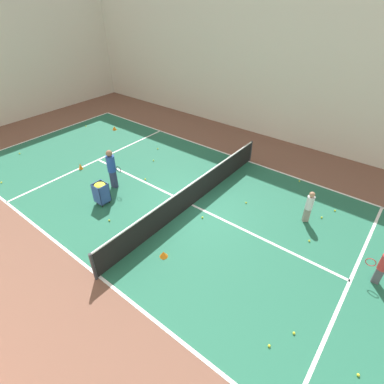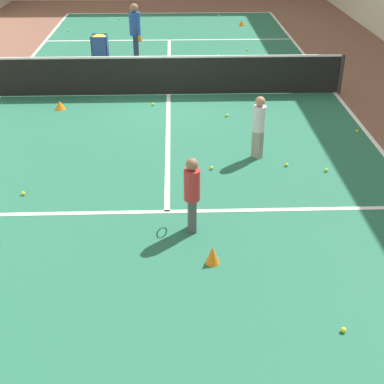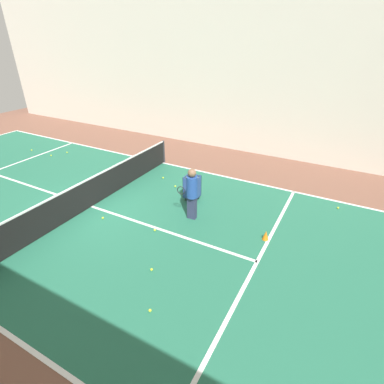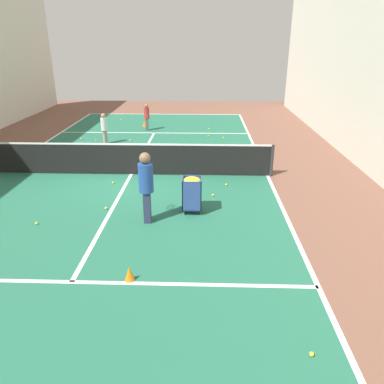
% 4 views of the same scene
% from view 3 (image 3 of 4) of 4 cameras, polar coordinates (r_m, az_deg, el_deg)
% --- Properties ---
extents(ground_plane, '(32.42, 32.42, 0.00)m').
position_cam_3_polar(ground_plane, '(11.08, -18.57, -2.64)').
color(ground_plane, brown).
extents(court_playing_area, '(9.04, 21.80, 0.00)m').
position_cam_3_polar(court_playing_area, '(11.08, -18.57, -2.63)').
color(court_playing_area, '#23664C').
rests_on(court_playing_area, ground).
extents(line_sideline_left, '(0.10, 21.80, 0.00)m').
position_cam_3_polar(line_sideline_left, '(14.13, -5.55, 5.54)').
color(line_sideline_left, white).
rests_on(line_sideline_left, ground).
extents(line_service_far, '(9.04, 0.10, 0.00)m').
position_cam_3_polar(line_service_far, '(8.36, 12.30, -12.85)').
color(line_service_far, white).
rests_on(line_service_far, ground).
extents(line_centre_service, '(0.10, 11.99, 0.00)m').
position_cam_3_polar(line_centre_service, '(11.08, -18.57, -2.61)').
color(line_centre_service, white).
rests_on(line_centre_service, ground).
extents(hall_enclosure_left, '(0.15, 28.72, 7.68)m').
position_cam_3_polar(hall_enclosure_left, '(16.04, 1.02, 22.53)').
color(hall_enclosure_left, silver).
rests_on(hall_enclosure_left, ground).
extents(tennis_net, '(9.34, 0.10, 1.05)m').
position_cam_3_polar(tennis_net, '(10.83, -19.00, -0.15)').
color(tennis_net, '#2D2D33').
rests_on(tennis_net, ground).
extents(coach_at_net, '(0.38, 0.68, 1.76)m').
position_cam_3_polar(coach_at_net, '(9.38, -0.03, 0.22)').
color(coach_at_net, '#2D3351').
rests_on(coach_at_net, ground).
extents(ball_cart, '(0.48, 0.49, 0.95)m').
position_cam_3_polar(ball_cart, '(10.62, 0.02, 1.61)').
color(ball_cart, '#2D478C').
rests_on(ball_cart, ground).
extents(training_cone_2, '(0.19, 0.19, 0.29)m').
position_cam_3_polar(training_cone_2, '(9.11, 13.85, -8.00)').
color(training_cone_2, orange).
rests_on(training_cone_2, ground).
extents(training_cone_3, '(0.27, 0.27, 0.21)m').
position_cam_3_polar(training_cone_3, '(13.36, -13.37, 4.00)').
color(training_cone_3, orange).
rests_on(training_cone_3, ground).
extents(tennis_ball_0, '(0.07, 0.07, 0.07)m').
position_cam_3_polar(tennis_ball_0, '(11.56, -29.30, -3.46)').
color(tennis_ball_0, yellow).
rests_on(tennis_ball_0, ground).
extents(tennis_ball_1, '(0.07, 0.07, 0.07)m').
position_cam_3_polar(tennis_ball_1, '(9.32, -7.11, -7.21)').
color(tennis_ball_1, yellow).
rests_on(tennis_ball_1, ground).
extents(tennis_ball_2, '(0.07, 0.07, 0.07)m').
position_cam_3_polar(tennis_ball_2, '(16.40, -25.26, 6.31)').
color(tennis_ball_2, yellow).
rests_on(tennis_ball_2, ground).
extents(tennis_ball_5, '(0.07, 0.07, 0.07)m').
position_cam_3_polar(tennis_ball_5, '(11.52, 26.05, -2.73)').
color(tennis_ball_5, yellow).
rests_on(tennis_ball_5, ground).
extents(tennis_ball_8, '(0.07, 0.07, 0.07)m').
position_cam_3_polar(tennis_ball_8, '(11.82, -3.20, 1.10)').
color(tennis_ball_8, yellow).
rests_on(tennis_ball_8, ground).
extents(tennis_ball_9, '(0.07, 0.07, 0.07)m').
position_cam_3_polar(tennis_ball_9, '(12.56, -5.53, 2.73)').
color(tennis_ball_9, yellow).
rests_on(tennis_ball_9, ground).
extents(tennis_ball_10, '(0.07, 0.07, 0.07)m').
position_cam_3_polar(tennis_ball_10, '(17.64, -28.23, 7.05)').
color(tennis_ball_10, yellow).
rests_on(tennis_ball_10, ground).
extents(tennis_ball_11, '(0.07, 0.07, 0.07)m').
position_cam_3_polar(tennis_ball_11, '(7.08, -8.00, -21.43)').
color(tennis_ball_11, yellow).
rests_on(tennis_ball_11, ground).
extents(tennis_ball_12, '(0.07, 0.07, 0.07)m').
position_cam_3_polar(tennis_ball_12, '(11.84, -19.98, -0.63)').
color(tennis_ball_12, yellow).
rests_on(tennis_ball_12, ground).
extents(tennis_ball_16, '(0.07, 0.07, 0.07)m').
position_cam_3_polar(tennis_ball_16, '(16.52, -22.70, 6.97)').
color(tennis_ball_16, yellow).
rests_on(tennis_ball_16, ground).
extents(tennis_ball_17, '(0.07, 0.07, 0.07)m').
position_cam_3_polar(tennis_ball_17, '(7.97, -7.71, -14.42)').
color(tennis_ball_17, yellow).
rests_on(tennis_ball_17, ground).
extents(tennis_ball_19, '(0.07, 0.07, 0.07)m').
position_cam_3_polar(tennis_ball_19, '(10.24, -16.62, -4.75)').
color(tennis_ball_19, yellow).
rests_on(tennis_ball_19, ground).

